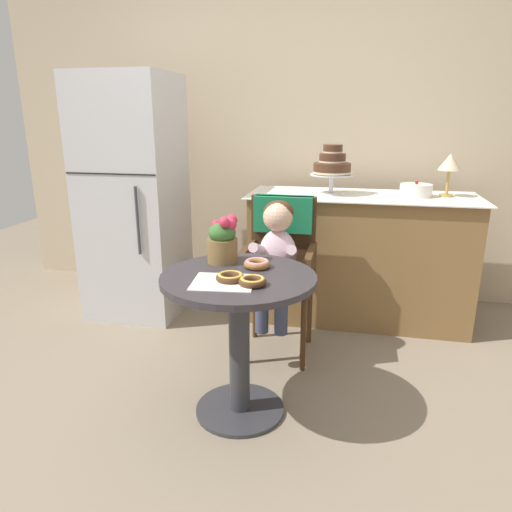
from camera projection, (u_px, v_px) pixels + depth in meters
ground_plane at (240, 410)px, 2.34m from camera, size 8.00×8.00×0.00m
back_wall at (295, 125)px, 3.69m from camera, size 4.80×0.10×2.70m
cafe_table at (239, 317)px, 2.19m from camera, size 0.72×0.72×0.72m
wicker_chair at (281, 250)px, 2.83m from camera, size 0.42×0.45×0.95m
seated_child at (277, 251)px, 2.67m from camera, size 0.27×0.32×0.73m
paper_napkin at (223, 282)px, 2.04m from camera, size 0.29×0.26×0.00m
donut_front at (252, 281)px, 2.00m from camera, size 0.12×0.12×0.03m
donut_mid at (257, 263)px, 2.23m from camera, size 0.13×0.13×0.04m
donut_side at (230, 277)px, 2.05m from camera, size 0.13×0.13×0.03m
flower_vase at (223, 240)px, 2.29m from camera, size 0.15×0.15×0.24m
display_counter at (358, 257)px, 3.32m from camera, size 1.56×0.62×0.90m
tiered_cake_stand at (332, 166)px, 3.18m from camera, size 0.30×0.30×0.33m
round_layer_cake at (416, 190)px, 3.13m from camera, size 0.21×0.21×0.11m
table_lamp at (450, 164)px, 3.07m from camera, size 0.15×0.15×0.28m
refrigerator at (134, 199)px, 3.34m from camera, size 0.64×0.63×1.70m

